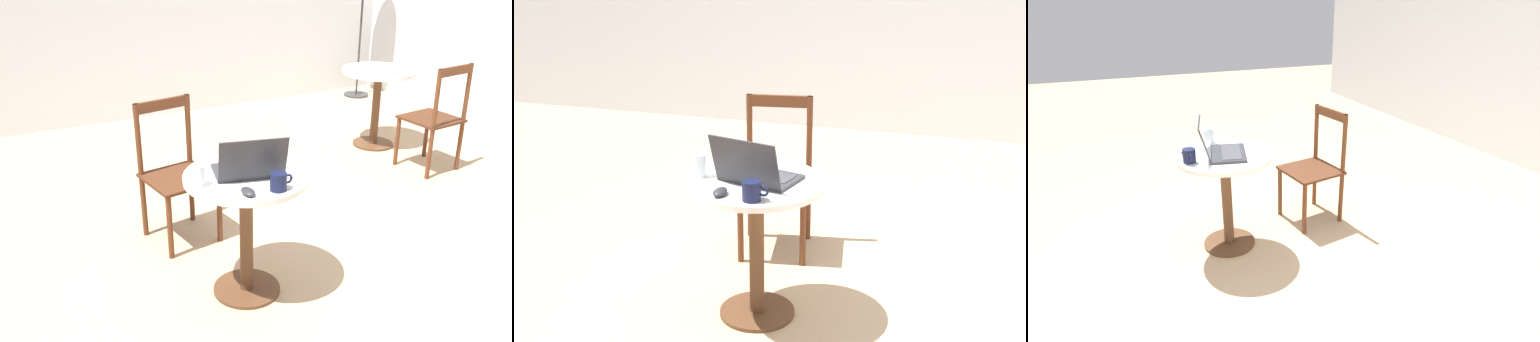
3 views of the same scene
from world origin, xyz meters
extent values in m
plane|color=tan|center=(0.00, 0.00, 0.00)|extent=(16.00, 16.00, 0.00)
cylinder|color=#51331E|center=(-0.23, -0.18, 0.01)|extent=(0.38, 0.38, 0.02)
cylinder|color=#51331E|center=(-0.23, -0.18, 0.36)|extent=(0.07, 0.07, 0.67)
cylinder|color=silver|center=(-0.23, -0.18, 0.71)|extent=(0.66, 0.66, 0.03)
cylinder|color=#562D19|center=(-0.14, 0.40, 0.21)|extent=(0.04, 0.04, 0.43)
cylinder|color=#562D19|center=(-0.49, 0.34, 0.21)|extent=(0.04, 0.04, 0.43)
cylinder|color=#562D19|center=(-0.19, 0.76, 0.21)|extent=(0.04, 0.04, 0.43)
cylinder|color=#562D19|center=(-0.55, 0.70, 0.21)|extent=(0.04, 0.04, 0.43)
cube|color=#492715|center=(-0.34, 0.55, 0.44)|extent=(0.47, 0.47, 0.02)
cylinder|color=#562D19|center=(-0.19, 0.76, 0.68)|extent=(0.04, 0.04, 0.47)
cylinder|color=#562D19|center=(-0.55, 0.70, 0.68)|extent=(0.04, 0.04, 0.47)
cube|color=#562D19|center=(-0.37, 0.73, 0.88)|extent=(0.39, 0.08, 0.07)
cube|color=#2D2D33|center=(-0.21, -0.16, 0.73)|extent=(0.40, 0.31, 0.02)
cube|color=#38383D|center=(-0.20, -0.14, 0.74)|extent=(0.32, 0.20, 0.00)
cube|color=#2D2D33|center=(-0.24, -0.30, 0.85)|extent=(0.36, 0.15, 0.23)
cube|color=silver|center=(-0.24, -0.30, 0.85)|extent=(0.33, 0.13, 0.20)
ellipsoid|color=#2D2D33|center=(-0.33, -0.41, 0.74)|extent=(0.06, 0.10, 0.03)
cylinder|color=#141938|center=(-0.17, -0.43, 0.77)|extent=(0.08, 0.08, 0.09)
torus|color=#141938|center=(-0.12, -0.43, 0.77)|extent=(0.05, 0.01, 0.05)
cylinder|color=silver|center=(-0.50, -0.21, 0.78)|extent=(0.07, 0.07, 0.11)
camera|label=1|loc=(-1.42, -2.64, 1.92)|focal=40.00mm
camera|label=2|loc=(0.74, -3.20, 1.91)|focal=50.00mm
camera|label=3|loc=(2.29, -0.81, 1.70)|focal=28.00mm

